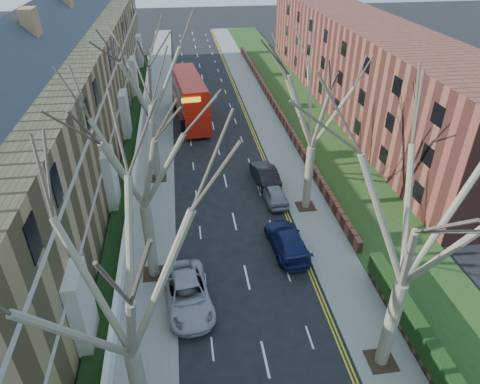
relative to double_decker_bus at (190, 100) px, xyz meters
name	(u,v)px	position (x,y,z in m)	size (l,w,h in m)	color
pavement_left	(158,128)	(-3.69, -1.97, -2.32)	(3.00, 102.00, 0.12)	slate
pavement_right	(267,122)	(8.31, -1.97, -2.32)	(3.00, 102.00, 0.12)	slate
terrace_left	(56,111)	(-11.33, -9.97, 3.15)	(9.70, 78.00, 13.60)	olive
flats_right	(358,64)	(19.77, 2.03, 2.60)	(13.97, 54.00, 10.00)	brown
front_wall_left	(137,159)	(-5.34, -9.97, -1.76)	(0.30, 78.00, 1.00)	white
grass_verge_right	(306,119)	(12.81, -1.97, -2.23)	(6.00, 102.00, 0.06)	#223714
tree_left_mid	(114,268)	(-3.39, -34.97, 7.17)	(10.50, 10.50, 14.71)	#716751
tree_left_far	(136,141)	(-3.39, -24.97, 6.86)	(10.15, 10.15, 14.22)	#716751
tree_left_dist	(146,69)	(-3.39, -12.97, 7.17)	(10.50, 10.50, 14.71)	#716751
tree_right_mid	(424,204)	(8.01, -32.97, 7.17)	(10.50, 10.50, 14.71)	#716751
tree_right_far	(317,92)	(8.01, -18.97, 6.86)	(10.15, 10.15, 14.22)	#716751
double_decker_bus	(190,100)	(0.00, 0.00, 0.00)	(3.83, 11.82, 4.83)	red
car_left_far	(188,294)	(-1.39, -27.67, -1.62)	(2.53, 5.49, 1.52)	#A5A5AA
car_right_near	(287,241)	(5.38, -23.70, -1.63)	(2.11, 5.18, 1.50)	#161C4E
car_right_mid	(274,194)	(5.76, -17.66, -1.70)	(1.63, 4.04, 1.38)	gray
car_right_far	(265,174)	(5.61, -14.69, -1.60)	(1.66, 4.75, 1.56)	black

